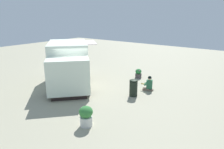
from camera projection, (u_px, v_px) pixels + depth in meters
ground_plane at (75, 87)px, 13.00m from camera, size 40.00×40.00×0.00m
food_truck at (68, 66)px, 13.02m from camera, size 4.90×5.08×2.64m
person_customer at (149, 85)px, 12.46m from camera, size 0.61×0.80×0.87m
planter_flowering_near at (86, 116)px, 8.46m from camera, size 0.55×0.55×0.84m
planter_flowering_far at (138, 73)px, 14.89m from camera, size 0.47×0.47×0.64m
trash_bin at (133, 88)px, 11.55m from camera, size 0.44×0.44×0.93m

